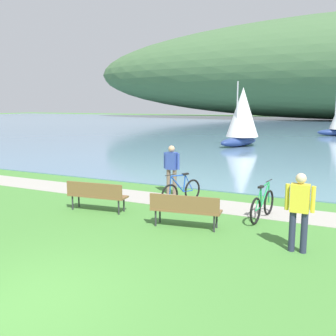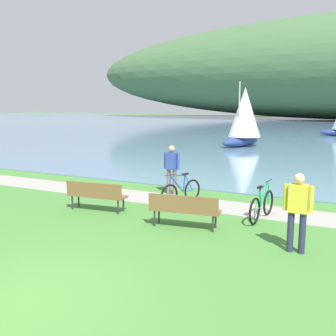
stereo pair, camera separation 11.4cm
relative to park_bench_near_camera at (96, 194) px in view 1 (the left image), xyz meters
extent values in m
plane|color=#478438|center=(2.03, -4.86, -0.52)|extent=(200.00, 200.00, 0.00)
cube|color=#5B7F9E|center=(2.03, 43.98, -0.50)|extent=(180.00, 80.00, 0.04)
cube|color=#A39E93|center=(2.03, 2.09, -0.52)|extent=(60.00, 1.50, 0.01)
cube|color=brown|center=(-0.01, 0.08, -0.07)|extent=(1.84, 0.67, 0.05)
cube|color=brown|center=(0.01, -0.13, 0.15)|extent=(1.79, 0.23, 0.40)
cylinder|color=#2D2D33|center=(-0.79, 0.16, -0.30)|extent=(0.05, 0.05, 0.45)
cylinder|color=#2D2D33|center=(0.73, 0.33, -0.30)|extent=(0.05, 0.05, 0.45)
cylinder|color=#2D2D33|center=(-0.75, -0.17, -0.30)|extent=(0.05, 0.05, 0.45)
cylinder|color=#2D2D33|center=(0.77, -0.01, -0.30)|extent=(0.05, 0.05, 0.45)
cube|color=brown|center=(2.95, -0.22, -0.07)|extent=(1.85, 0.72, 0.05)
cube|color=brown|center=(2.97, -0.43, 0.15)|extent=(1.79, 0.29, 0.40)
cylinder|color=#2D2D33|center=(2.16, -0.16, -0.30)|extent=(0.05, 0.05, 0.45)
cylinder|color=#2D2D33|center=(3.68, 0.05, -0.30)|extent=(0.05, 0.05, 0.45)
cylinder|color=#2D2D33|center=(2.21, -0.49, -0.30)|extent=(0.05, 0.05, 0.45)
cylinder|color=#2D2D33|center=(3.73, -0.28, -0.30)|extent=(0.05, 0.05, 0.45)
torus|color=black|center=(4.63, 1.83, -0.16)|extent=(0.15, 0.72, 0.72)
torus|color=black|center=(4.49, 0.78, -0.16)|extent=(0.15, 0.72, 0.72)
cylinder|color=#1E8C4C|center=(4.58, 1.49, 0.15)|extent=(0.12, 0.61, 0.61)
cylinder|color=#1E8C4C|center=(4.58, 1.45, 0.41)|extent=(0.12, 0.66, 0.09)
cylinder|color=#1E8C4C|center=(4.54, 1.17, 0.12)|extent=(0.06, 0.13, 0.54)
cylinder|color=#1E8C4C|center=(4.52, 1.00, -0.15)|extent=(0.08, 0.43, 0.05)
cylinder|color=#1E8C4C|center=(4.51, 0.96, 0.11)|extent=(0.07, 0.37, 0.56)
cylinder|color=#1E8C4C|center=(4.62, 1.80, 0.14)|extent=(0.05, 0.09, 0.60)
cube|color=black|center=(4.54, 1.13, 0.42)|extent=(0.13, 0.25, 0.05)
cylinder|color=black|center=(4.62, 1.78, 0.48)|extent=(0.09, 0.48, 0.02)
torus|color=black|center=(1.74, 1.34, -0.16)|extent=(0.29, 0.70, 0.72)
torus|color=black|center=(2.08, 2.33, -0.16)|extent=(0.29, 0.70, 0.72)
cylinder|color=#1E4CB2|center=(1.85, 1.66, 0.15)|extent=(0.24, 0.59, 0.61)
cylinder|color=#1E4CB2|center=(1.86, 1.69, 0.41)|extent=(0.25, 0.63, 0.09)
cylinder|color=#1E4CB2|center=(1.96, 1.97, 0.12)|extent=(0.08, 0.13, 0.54)
cylinder|color=#1E4CB2|center=(2.01, 2.13, -0.15)|extent=(0.17, 0.41, 0.05)
cylinder|color=#1E4CB2|center=(2.03, 2.17, 0.11)|extent=(0.15, 0.36, 0.56)
cylinder|color=#1E4CB2|center=(1.75, 1.36, 0.14)|extent=(0.06, 0.09, 0.60)
cube|color=black|center=(1.97, 2.00, 0.42)|extent=(0.17, 0.26, 0.05)
cylinder|color=black|center=(1.76, 1.38, 0.48)|extent=(0.18, 0.46, 0.02)
cylinder|color=#72604C|center=(0.94, 2.92, -0.08)|extent=(0.14, 0.14, 0.88)
cylinder|color=#72604C|center=(1.18, 2.91, -0.08)|extent=(0.14, 0.14, 0.88)
cube|color=#334CA5|center=(1.06, 2.91, 0.66)|extent=(0.39, 0.24, 0.60)
sphere|color=tan|center=(1.06, 2.91, 1.08)|extent=(0.22, 0.22, 0.22)
cylinder|color=#334CA5|center=(0.80, 2.93, 0.66)|extent=(0.09, 0.09, 0.56)
cylinder|color=#334CA5|center=(1.32, 2.90, 0.66)|extent=(0.09, 0.09, 0.56)
cylinder|color=#282D47|center=(5.63, -0.72, -0.08)|extent=(0.14, 0.14, 0.88)
cylinder|color=#282D47|center=(5.87, -0.73, -0.08)|extent=(0.14, 0.14, 0.88)
cube|color=yellow|center=(5.75, -0.73, 0.66)|extent=(0.38, 0.22, 0.60)
sphere|color=beige|center=(5.75, -0.73, 1.08)|extent=(0.22, 0.22, 0.22)
cylinder|color=yellow|center=(5.49, -0.72, 0.66)|extent=(0.09, 0.09, 0.56)
cylinder|color=yellow|center=(6.01, -0.73, 0.66)|extent=(0.09, 0.09, 0.56)
ellipsoid|color=navy|center=(-0.87, 18.53, -0.13)|extent=(2.46, 4.10, 0.69)
cylinder|color=#B2B2B2|center=(-0.98, 18.25, 2.19)|extent=(0.10, 0.10, 3.96)
cone|color=white|center=(-0.74, 18.88, 1.99)|extent=(3.04, 3.04, 3.56)
cylinder|color=#B2B2B2|center=(4.92, 31.73, 2.03)|extent=(0.09, 0.09, 3.72)
camera|label=1|loc=(6.66, -8.98, 2.61)|focal=41.22mm
camera|label=2|loc=(6.77, -8.93, 2.61)|focal=41.22mm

